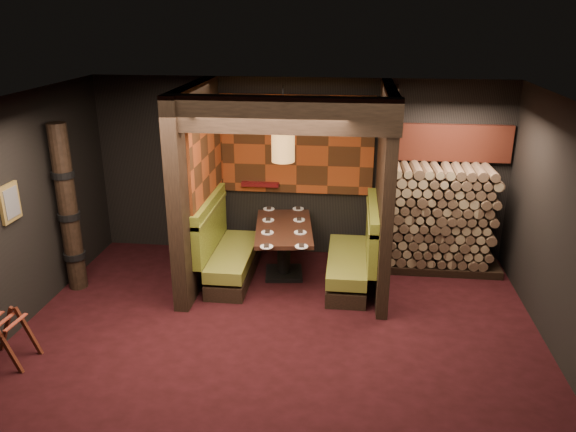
{
  "coord_description": "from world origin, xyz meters",
  "views": [
    {
      "loc": [
        0.82,
        -5.84,
        3.77
      ],
      "look_at": [
        0.0,
        1.3,
        1.15
      ],
      "focal_mm": 35.0,
      "sensor_mm": 36.0,
      "label": 1
    }
  ],
  "objects_px": {
    "booth_bench_left": "(226,253)",
    "luggage_rack": "(7,337)",
    "dining_table": "(284,241)",
    "booth_bench_right": "(354,259)",
    "pendant_lamp": "(283,146)",
    "totem_column": "(68,210)",
    "firewood_stack": "(445,219)"
  },
  "relations": [
    {
      "from": "booth_bench_left",
      "to": "luggage_rack",
      "type": "bearing_deg",
      "value": -129.92
    },
    {
      "from": "dining_table",
      "to": "luggage_rack",
      "type": "relative_size",
      "value": 2.5
    },
    {
      "from": "booth_bench_left",
      "to": "booth_bench_right",
      "type": "xyz_separation_m",
      "value": [
        1.89,
        0.0,
        0.0
      ]
    },
    {
      "from": "booth_bench_right",
      "to": "pendant_lamp",
      "type": "relative_size",
      "value": 1.51
    },
    {
      "from": "luggage_rack",
      "to": "totem_column",
      "type": "distance_m",
      "value": 2.05
    },
    {
      "from": "booth_bench_right",
      "to": "totem_column",
      "type": "distance_m",
      "value": 4.1
    },
    {
      "from": "booth_bench_left",
      "to": "pendant_lamp",
      "type": "distance_m",
      "value": 1.83
    },
    {
      "from": "pendant_lamp",
      "to": "totem_column",
      "type": "bearing_deg",
      "value": -167.07
    },
    {
      "from": "booth_bench_left",
      "to": "firewood_stack",
      "type": "distance_m",
      "value": 3.35
    },
    {
      "from": "pendant_lamp",
      "to": "totem_column",
      "type": "height_order",
      "value": "pendant_lamp"
    },
    {
      "from": "totem_column",
      "to": "dining_table",
      "type": "bearing_deg",
      "value": 13.86
    },
    {
      "from": "booth_bench_left",
      "to": "totem_column",
      "type": "height_order",
      "value": "totem_column"
    },
    {
      "from": "dining_table",
      "to": "booth_bench_right",
      "type": "bearing_deg",
      "value": -9.28
    },
    {
      "from": "luggage_rack",
      "to": "totem_column",
      "type": "height_order",
      "value": "totem_column"
    },
    {
      "from": "dining_table",
      "to": "pendant_lamp",
      "type": "height_order",
      "value": "pendant_lamp"
    },
    {
      "from": "luggage_rack",
      "to": "totem_column",
      "type": "bearing_deg",
      "value": 92.48
    },
    {
      "from": "firewood_stack",
      "to": "totem_column",
      "type": "bearing_deg",
      "value": -166.81
    },
    {
      "from": "pendant_lamp",
      "to": "luggage_rack",
      "type": "height_order",
      "value": "pendant_lamp"
    },
    {
      "from": "booth_bench_right",
      "to": "totem_column",
      "type": "bearing_deg",
      "value": -172.14
    },
    {
      "from": "dining_table",
      "to": "pendant_lamp",
      "type": "relative_size",
      "value": 1.5
    },
    {
      "from": "pendant_lamp",
      "to": "totem_column",
      "type": "xyz_separation_m",
      "value": [
        -2.93,
        -0.67,
        -0.83
      ]
    },
    {
      "from": "dining_table",
      "to": "totem_column",
      "type": "height_order",
      "value": "totem_column"
    },
    {
      "from": "firewood_stack",
      "to": "booth_bench_right",
      "type": "bearing_deg",
      "value": -152.65
    },
    {
      "from": "pendant_lamp",
      "to": "totem_column",
      "type": "relative_size",
      "value": 0.44
    },
    {
      "from": "firewood_stack",
      "to": "pendant_lamp",
      "type": "bearing_deg",
      "value": -166.51
    },
    {
      "from": "dining_table",
      "to": "totem_column",
      "type": "relative_size",
      "value": 0.66
    },
    {
      "from": "totem_column",
      "to": "firewood_stack",
      "type": "height_order",
      "value": "totem_column"
    },
    {
      "from": "booth_bench_right",
      "to": "firewood_stack",
      "type": "xyz_separation_m",
      "value": [
        1.35,
        0.7,
        0.42
      ]
    },
    {
      "from": "booth_bench_left",
      "to": "firewood_stack",
      "type": "bearing_deg",
      "value": 12.17
    },
    {
      "from": "booth_bench_left",
      "to": "totem_column",
      "type": "distance_m",
      "value": 2.3
    },
    {
      "from": "booth_bench_right",
      "to": "dining_table",
      "type": "relative_size",
      "value": 1.01
    },
    {
      "from": "booth_bench_left",
      "to": "pendant_lamp",
      "type": "xyz_separation_m",
      "value": [
        0.84,
        0.12,
        1.62
      ]
    }
  ]
}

